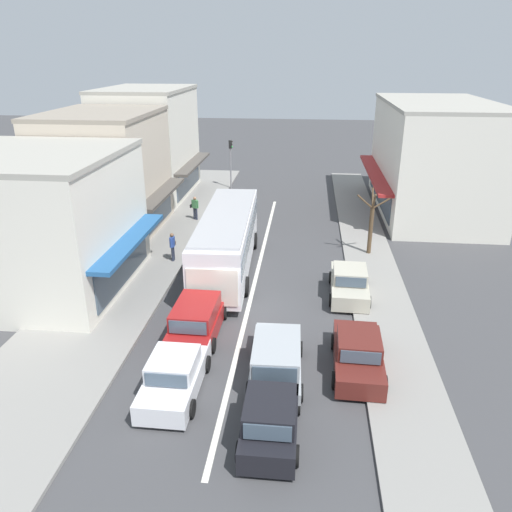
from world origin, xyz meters
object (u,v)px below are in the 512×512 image
at_px(sedan_adjacent_lane_lead, 175,375).
at_px(wagon_adjacent_lane_trail, 276,360).
at_px(hatchback_behind_bus_near, 270,418).
at_px(parked_sedan_kerb_front, 358,354).
at_px(city_bus, 227,238).
at_px(parked_sedan_kerb_second, 349,283).
at_px(wagon_queue_far_back, 198,319).
at_px(pedestrian_with_handbag_near, 195,207).
at_px(pedestrian_browsing_midblock, 173,245).
at_px(traffic_light_downstreet, 231,156).
at_px(street_tree_right, 371,225).

relative_size(sedan_adjacent_lane_lead, wagon_adjacent_lane_trail, 0.93).
relative_size(hatchback_behind_bus_near, parked_sedan_kerb_front, 0.87).
xyz_separation_m(city_bus, parked_sedan_kerb_second, (6.36, -2.39, -1.22)).
height_order(wagon_queue_far_back, parked_sedan_kerb_second, wagon_queue_far_back).
height_order(pedestrian_with_handbag_near, pedestrian_browsing_midblock, same).
height_order(city_bus, parked_sedan_kerb_front, city_bus).
bearing_deg(pedestrian_with_handbag_near, parked_sedan_kerb_front, -59.44).
xyz_separation_m(parked_sedan_kerb_front, parked_sedan_kerb_second, (0.10, 6.16, 0.00)).
distance_m(hatchback_behind_bus_near, wagon_queue_far_back, 6.68).
distance_m(hatchback_behind_bus_near, wagon_adjacent_lane_trail, 3.06).
distance_m(hatchback_behind_bus_near, pedestrian_browsing_midblock, 14.68).
bearing_deg(parked_sedan_kerb_front, traffic_light_downstreet, 108.69).
distance_m(sedan_adjacent_lane_lead, traffic_light_downstreet, 27.73).
bearing_deg(parked_sedan_kerb_second, sedan_adjacent_lane_lead, -128.69).
bearing_deg(traffic_light_downstreet, pedestrian_browsing_midblock, -92.85).
distance_m(hatchback_behind_bus_near, sedan_adjacent_lane_lead, 3.97).
relative_size(street_tree_right, pedestrian_with_handbag_near, 2.38).
xyz_separation_m(wagon_queue_far_back, pedestrian_browsing_midblock, (-3.02, 7.45, 0.32)).
bearing_deg(parked_sedan_kerb_second, city_bus, 159.37).
bearing_deg(pedestrian_browsing_midblock, hatchback_behind_bus_near, -63.68).
bearing_deg(street_tree_right, wagon_adjacent_lane_trail, -110.26).
relative_size(parked_sedan_kerb_second, pedestrian_with_handbag_near, 2.61).
bearing_deg(wagon_queue_far_back, city_bus, 88.46).
bearing_deg(traffic_light_downstreet, sedan_adjacent_lane_lead, -85.40).
bearing_deg(sedan_adjacent_lane_lead, street_tree_right, 59.40).
distance_m(sedan_adjacent_lane_lead, pedestrian_with_handbag_near, 18.94).
bearing_deg(wagon_adjacent_lane_trail, hatchback_behind_bus_near, -89.46).
height_order(street_tree_right, pedestrian_with_handbag_near, street_tree_right).
bearing_deg(sedan_adjacent_lane_lead, parked_sedan_kerb_front, 17.18).
distance_m(street_tree_right, pedestrian_browsing_midblock, 11.34).
bearing_deg(traffic_light_downstreet, wagon_queue_far_back, -84.71).
xyz_separation_m(wagon_queue_far_back, parked_sedan_kerb_second, (6.54, 4.36, -0.08)).
height_order(parked_sedan_kerb_front, pedestrian_browsing_midblock, pedestrian_browsing_midblock).
bearing_deg(parked_sedan_kerb_front, parked_sedan_kerb_second, 89.10).
height_order(wagon_adjacent_lane_trail, wagon_queue_far_back, same).
xyz_separation_m(street_tree_right, pedestrian_browsing_midblock, (-11.07, -2.35, -0.76)).
relative_size(sedan_adjacent_lane_lead, wagon_queue_far_back, 0.93).
bearing_deg(city_bus, street_tree_right, 21.17).
relative_size(wagon_queue_far_back, parked_sedan_kerb_second, 1.07).
height_order(sedan_adjacent_lane_lead, parked_sedan_kerb_second, same).
bearing_deg(hatchback_behind_bus_near, sedan_adjacent_lane_lead, 151.22).
bearing_deg(pedestrian_browsing_midblock, wagon_queue_far_back, -67.97).
distance_m(sedan_adjacent_lane_lead, wagon_queue_far_back, 3.79).
bearing_deg(sedan_adjacent_lane_lead, wagon_queue_far_back, 90.23).
bearing_deg(traffic_light_downstreet, street_tree_right, -53.71).
relative_size(city_bus, parked_sedan_kerb_second, 2.58).
distance_m(sedan_adjacent_lane_lead, parked_sedan_kerb_second, 10.44).
bearing_deg(parked_sedan_kerb_front, wagon_queue_far_back, 164.39).
distance_m(wagon_adjacent_lane_trail, street_tree_right, 13.30).
height_order(parked_sedan_kerb_second, street_tree_right, street_tree_right).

